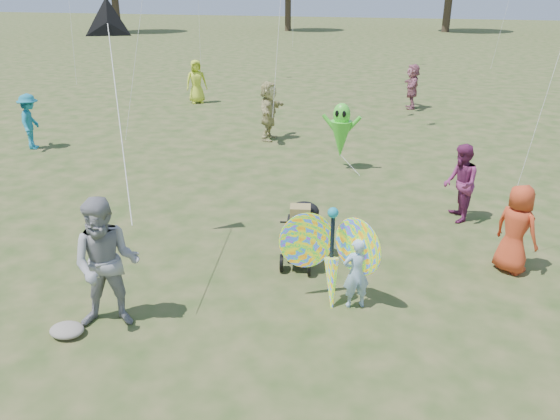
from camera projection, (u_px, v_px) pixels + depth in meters
The scene contains 14 objects.
ground at pixel (264, 320), 7.89m from camera, with size 160.00×160.00×0.00m, color #51592B.
child_girl at pixel (356, 273), 8.01m from camera, with size 0.41×0.27×1.12m, color #9EC0DF.
adult_man at pixel (107, 264), 7.43m from camera, with size 0.93×0.72×1.91m, color gray.
grey_bag at pixel (67, 330), 7.51m from camera, with size 0.49×0.40×0.15m, color gray.
crowd_a at pixel (516, 229), 8.97m from camera, with size 0.74×0.48×1.52m, color #C33E1F.
crowd_d at pixel (269, 111), 16.75m from camera, with size 1.68×0.53×1.81m, color tan.
crowd_e at pixel (460, 183), 10.95m from camera, with size 0.77×0.60×1.59m, color #782859.
crowd_g at pixel (196, 82), 22.07m from camera, with size 0.84×0.55×1.72m, color #CDE034.
crowd_i at pixel (30, 122), 15.85m from camera, with size 1.04×0.60×1.61m, color teal.
crowd_j at pixel (412, 86), 21.09m from camera, with size 1.58×0.50×1.70m, color #A35D6F.
jogging_stroller at pixel (301, 230), 9.29m from camera, with size 0.64×1.11×1.09m.
butterfly_kite at pixel (332, 256), 8.06m from camera, with size 1.74×0.75×1.73m.
delta_kite_rig at pixel (108, 25), 8.76m from camera, with size 2.00×2.68×2.79m.
alien_kite at pixel (341, 133), 13.99m from camera, with size 1.12×0.69×1.74m.
Camera 1 is at (2.08, -6.35, 4.48)m, focal length 35.00 mm.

